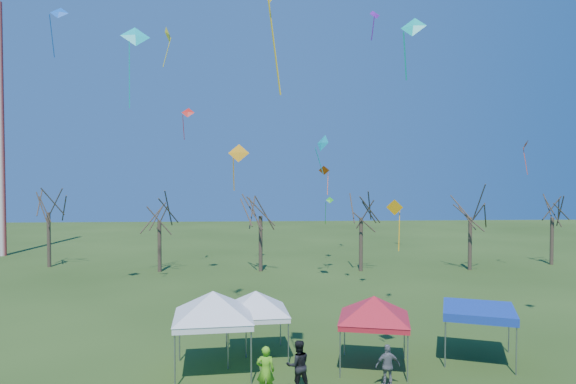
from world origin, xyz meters
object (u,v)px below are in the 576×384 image
tree_1 (159,202)px  tent_red (374,301)px  radio_mast (1,130)px  tree_0 (48,193)px  tree_2 (261,196)px  tent_white_west (213,297)px  tree_3 (361,199)px  tree_4 (471,199)px  tent_white_mid (256,295)px  person_grey (388,366)px  tent_blue (479,312)px  tree_5 (553,201)px  person_green (266,371)px  person_dark (298,365)px

tree_1 → tent_red: (13.09, -21.95, -2.96)m
radio_mast → tree_0: bearing=-42.8°
tree_0 → tent_red: size_ratio=2.18×
tree_2 → tent_white_west: bearing=-95.2°
tree_2 → tree_3: 8.41m
tree_4 → tent_white_west: tree_4 is taller
tent_white_mid → person_grey: size_ratio=2.34×
tree_3 → tent_white_west: bearing=-115.9°
tree_0 → tent_red: bearing=-46.8°
tree_3 → tent_blue: 21.10m
tent_red → person_grey: bearing=-87.3°
tent_red → tree_4: bearing=58.6°
tent_red → tent_white_west: bearing=-179.3°
person_grey → tent_blue: bearing=-154.3°
tree_5 → tent_white_west: (-28.08, -23.45, -2.61)m
tent_blue → person_green: size_ratio=2.06×
radio_mast → tree_0: 11.45m
person_dark → tree_5: bearing=-144.8°
tree_3 → person_dark: tree_3 is taller
tent_white_west → radio_mast: bearing=127.0°
tree_5 → tree_4: bearing=-166.1°
tree_4 → tent_white_west: size_ratio=1.81×
tent_white_mid → person_green: size_ratio=2.09×
tree_1 → person_dark: (9.76, -24.01, -4.84)m
tree_1 → tree_4: (26.12, -0.65, 0.27)m
tree_5 → tent_blue: tree_5 is taller
tent_white_mid → person_green: 4.50m
tent_blue → tree_1: bearing=130.0°
person_grey → tree_3: bearing=-102.5°
tree_2 → tent_white_west: 22.09m
person_grey → tent_white_mid: bearing=-39.2°
tree_3 → tent_blue: (1.06, -20.70, -3.95)m
person_green → person_grey: (4.66, 0.50, -0.10)m
tent_white_mid → tent_blue: (9.71, -0.96, -0.61)m
tree_4 → tree_5: tree_4 is taller
person_green → person_grey: bearing=-172.6°
tree_2 → tree_5: tree_2 is taller
tent_white_west → tent_blue: tent_white_west is taller
tree_0 → person_green: bearing=-55.6°
radio_mast → tree_0: size_ratio=2.96×
radio_mast → person_green: bearing=-52.7°
tree_0 → tent_blue: bearing=-40.7°
tree_0 → tree_5: tree_0 is taller
radio_mast → person_dark: (26.99, -33.36, -11.55)m
tree_3 → tent_red: tree_3 is taller
tree_0 → tent_white_mid: tree_0 is taller
radio_mast → tree_1: bearing=-28.5°
tree_5 → person_dark: size_ratio=3.93×
tree_0 → tree_3: tree_0 is taller
tree_5 → tree_1: bearing=-177.6°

